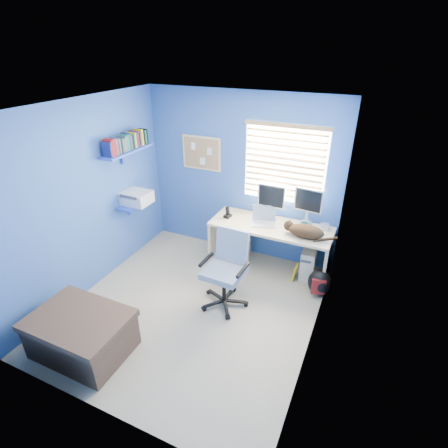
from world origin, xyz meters
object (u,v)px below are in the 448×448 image
at_px(laptop, 264,217).
at_px(office_chair, 226,278).
at_px(desk, 270,247).
at_px(cat, 306,231).
at_px(tower_pc, 308,261).

xyz_separation_m(laptop, office_chair, (-0.16, -0.95, -0.48)).
xyz_separation_m(desk, cat, (0.52, -0.13, 0.46)).
bearing_deg(desk, cat, -13.81).
height_order(laptop, office_chair, office_chair).
relative_size(laptop, tower_pc, 0.73).
xyz_separation_m(cat, tower_pc, (0.05, 0.22, -0.60)).
xyz_separation_m(laptop, cat, (0.64, -0.12, -0.02)).
xyz_separation_m(laptop, tower_pc, (0.69, 0.10, -0.62)).
bearing_deg(cat, office_chair, -125.58).
height_order(desk, office_chair, office_chair).
height_order(desk, tower_pc, desk).
distance_m(tower_pc, office_chair, 1.36).
distance_m(desk, tower_pc, 0.60).
distance_m(cat, tower_pc, 0.64).
bearing_deg(tower_pc, office_chair, -133.38).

